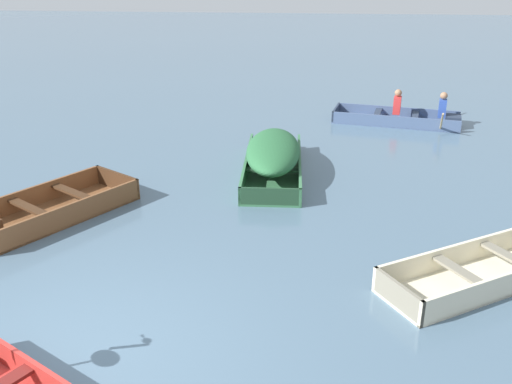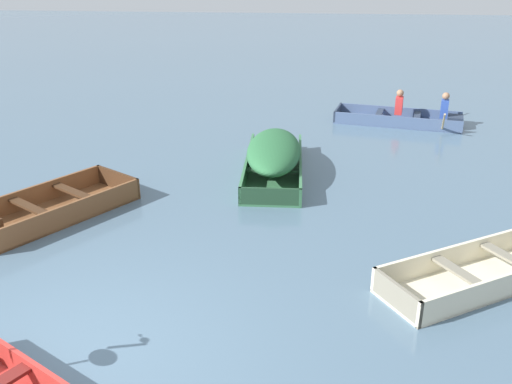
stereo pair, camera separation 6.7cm
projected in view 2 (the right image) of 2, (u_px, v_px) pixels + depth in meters
name	position (u px, v px, depth m)	size (l,w,h in m)	color
ground_plane	(65.00, 367.00, 6.00)	(80.00, 80.00, 0.00)	slate
skiff_green_near_moored	(274.00, 154.00, 11.16)	(1.21, 3.25, 0.74)	#387047
skiff_cream_mid_moored	(489.00, 271.00, 7.59)	(2.96, 2.33, 0.36)	beige
skiff_wooden_brown_far_moored	(46.00, 211.00, 9.37)	(2.45, 2.92, 0.38)	brown
rowboat_slate_blue_with_crew	(406.00, 117.00, 14.60)	(3.31, 2.24, 0.88)	#475B7F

